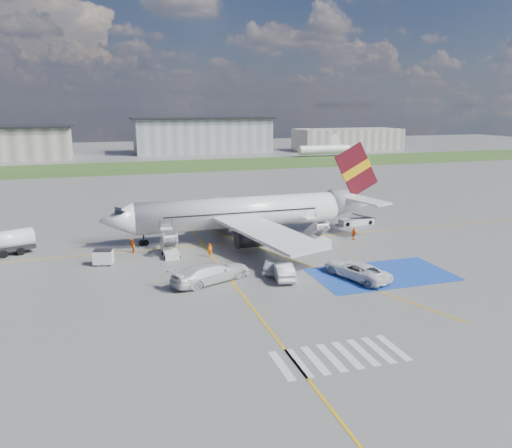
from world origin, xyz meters
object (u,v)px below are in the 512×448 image
Objects in this scene: car_silver_a at (270,266)px; car_silver_b at (283,271)px; gpu_cart at (103,258)px; van_white_b at (211,269)px; airliner at (250,212)px; van_white_a at (356,267)px; belt_loader at (357,222)px.

car_silver_b reaches higher than car_silver_a.
van_white_b reaches higher than gpu_cart.
airliner is 14.31m from car_silver_a.
van_white_a is at bearing -12.59° from gpu_cart.
car_silver_a is at bearing -141.20° from belt_loader.
airliner is at bearing -174.11° from belt_loader.
car_silver_a is 8.64m from van_white_a.
airliner reaches higher than car_silver_b.
gpu_cart is at bearing -168.31° from belt_loader.
gpu_cart is 0.42× the size of belt_loader.
gpu_cart is at bearing -43.46° from van_white_a.
van_white_a is (7.57, -4.15, 0.37)m from car_silver_a.
gpu_cart is 36.07m from belt_loader.
van_white_a reaches higher than gpu_cart.
airliner reaches higher than van_white_a.
car_silver_a is 0.84× the size of car_silver_b.
van_white_b is (-6.91, 1.20, 0.43)m from car_silver_b.
car_silver_a is at bearing -98.28° from airliner.
airliner is 6.86× the size of belt_loader.
car_silver_a is (-18.74, -16.28, 0.31)m from belt_loader.
van_white_b is at bearing -30.06° from van_white_a.
airliner is 6.40× the size of van_white_a.
gpu_cart reaches higher than car_silver_b.
van_white_a reaches higher than car_silver_a.
gpu_cart is at bearing 26.82° from van_white_b.
airliner is 19.53m from gpu_cart.
gpu_cart is at bearing -1.96° from car_silver_a.
belt_loader is 23.30m from van_white_a.
airliner reaches higher than belt_loader.
car_silver_b is at bearing -95.28° from airliner.
belt_loader is at bearing -77.78° from van_white_b.
gpu_cart is (-18.30, -6.27, -2.63)m from airliner.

